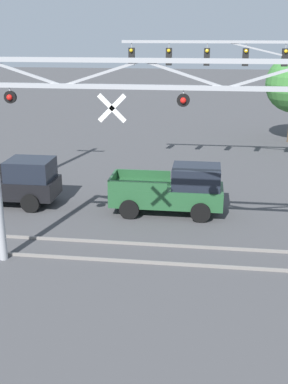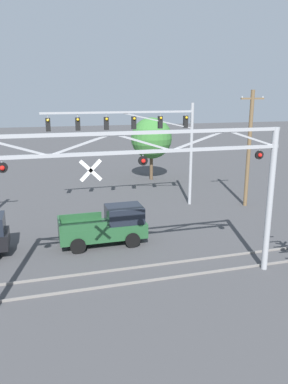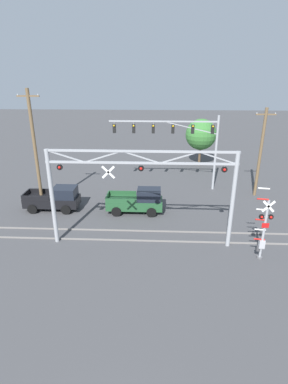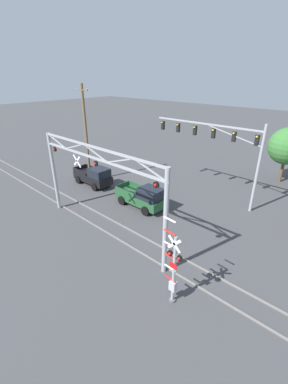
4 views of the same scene
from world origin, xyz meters
TOP-DOWN VIEW (x-y plane):
  - rail_track_near at (0.00, 14.64)m, footprint 80.00×0.08m
  - rail_track_far at (0.00, 16.08)m, footprint 80.00×0.08m
  - crossing_gantry at (-0.01, 14.36)m, footprint 12.35×0.30m
  - crossing_signal_mast at (7.75, 12.89)m, footprint 1.20×0.35m
  - traffic_signal_span at (3.68, 25.47)m, footprint 10.71×0.39m
  - pickup_truck_lead at (-0.55, 19.52)m, footprint 4.76×2.07m
  - pickup_truck_following at (-7.82, 19.70)m, footprint 4.67×2.07m
  - utility_pole_left at (-9.20, 20.13)m, footprint 1.80×0.28m
  - utility_pole_right at (10.70, 23.97)m, footprint 1.80×0.28m
  - background_tree_beyond_span at (6.53, 34.39)m, footprint 3.91×3.91m

SIDE VIEW (x-z plane):
  - rail_track_near at x=0.00m, z-range 0.00..0.10m
  - rail_track_far at x=0.00m, z-range 0.00..0.10m
  - pickup_truck_following at x=-7.82m, z-range -0.02..2.09m
  - pickup_truck_lead at x=-0.55m, z-range -0.02..2.09m
  - crossing_signal_mast at x=7.75m, z-range -0.47..4.43m
  - background_tree_beyond_span at x=6.53m, z-range 1.03..7.02m
  - utility_pole_right at x=10.70m, z-range 0.14..8.55m
  - crossing_gantry at x=-0.01m, z-range 1.03..7.75m
  - utility_pole_left at x=-9.20m, z-range 0.15..10.32m
  - traffic_signal_span at x=3.68m, z-range 1.63..9.15m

